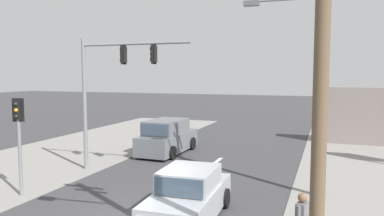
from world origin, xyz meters
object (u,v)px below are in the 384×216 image
object	(u,v)px
sedan_oncoming_mid	(189,196)
pedestal_signal_left_kerb	(19,130)
utility_pole_midground_right	(321,50)
suv_crossing_left	(167,138)
utility_pole_foreground_right	(315,14)
traffic_signal_mast	(109,80)

from	to	relation	value
sedan_oncoming_mid	pedestal_signal_left_kerb	bearing A→B (deg)	-179.40
utility_pole_midground_right	sedan_oncoming_mid	xyz separation A→B (m)	(-3.62, -3.53, -4.56)
pedestal_signal_left_kerb	suv_crossing_left	size ratio (longest dim) A/B	0.77
utility_pole_foreground_right	utility_pole_midground_right	size ratio (longest dim) A/B	1.03
traffic_signal_mast	suv_crossing_left	bearing A→B (deg)	79.81
sedan_oncoming_mid	utility_pole_midground_right	bearing A→B (deg)	44.35
utility_pole_foreground_right	traffic_signal_mast	size ratio (longest dim) A/B	1.68
utility_pole_foreground_right	suv_crossing_left	bearing A→B (deg)	123.61
utility_pole_foreground_right	suv_crossing_left	size ratio (longest dim) A/B	2.19
sedan_oncoming_mid	suv_crossing_left	distance (m)	9.64
utility_pole_midground_right	traffic_signal_mast	xyz separation A→B (m)	(-8.91, 0.45, -1.12)
utility_pole_midground_right	utility_pole_foreground_right	bearing A→B (deg)	-89.90
suv_crossing_left	utility_pole_midground_right	bearing A→B (deg)	-31.74
pedestal_signal_left_kerb	sedan_oncoming_mid	bearing A→B (deg)	0.60
suv_crossing_left	sedan_oncoming_mid	bearing A→B (deg)	-62.33
utility_pole_midground_right	suv_crossing_left	distance (m)	10.48
utility_pole_midground_right	pedestal_signal_left_kerb	bearing A→B (deg)	-160.33
traffic_signal_mast	pedestal_signal_left_kerb	world-z (taller)	traffic_signal_mast
utility_pole_midground_right	sedan_oncoming_mid	bearing A→B (deg)	-135.65
pedestal_signal_left_kerb	sedan_oncoming_mid	world-z (taller)	pedestal_signal_left_kerb
traffic_signal_mast	pedestal_signal_left_kerb	size ratio (longest dim) A/B	1.69
traffic_signal_mast	utility_pole_foreground_right	bearing A→B (deg)	-40.58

